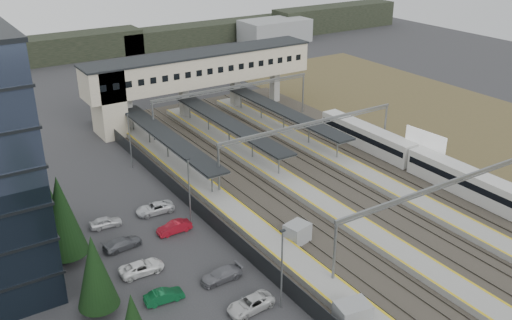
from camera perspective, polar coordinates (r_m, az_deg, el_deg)
ground at (r=62.41m, az=4.34°, el=-8.17°), size 220.00×220.00×0.00m
conifer_row at (r=48.45m, az=-14.40°, el=-12.58°), size 4.42×49.82×9.50m
car_park at (r=52.56m, az=-4.21°, el=-14.28°), size 10.58×44.59×1.28m
lampposts at (r=57.26m, az=-2.76°, el=-6.24°), size 0.50×53.25×8.07m
fence at (r=62.41m, az=-3.24°, el=-7.06°), size 0.08×90.00×2.00m
relay_cabin_near at (r=51.07m, az=9.61°, el=-15.07°), size 3.21×2.59×2.40m
relay_cabin_far at (r=61.68m, az=4.14°, el=-7.34°), size 2.90×2.60×2.28m
rail_corridor at (r=70.80m, az=8.00°, el=-3.94°), size 34.00×90.00×0.92m
canopies at (r=84.53m, az=-2.73°, el=3.67°), size 23.10×30.00×3.28m
footbridge at (r=96.32m, az=-6.95°, el=8.56°), size 40.40×6.40×11.20m
gantries at (r=68.69m, az=11.04°, el=0.21°), size 28.40×62.28×7.17m
train at (r=80.34m, az=15.58°, el=0.11°), size 2.63×36.48×3.31m
billboard at (r=80.60m, az=16.54°, el=1.56°), size 0.72×6.48×5.61m
treeline_far at (r=148.55m, az=-9.95°, el=11.79°), size 170.00×19.00×7.00m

